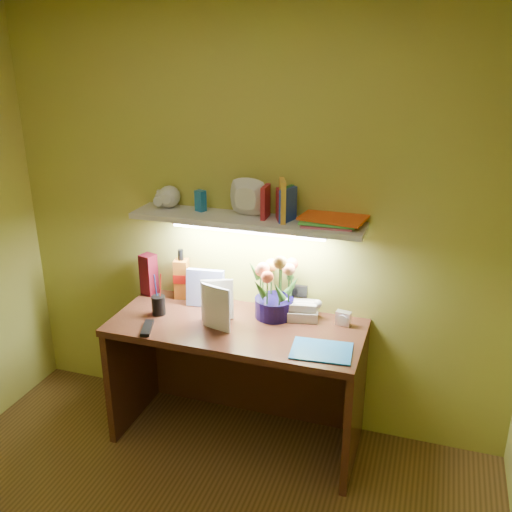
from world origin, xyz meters
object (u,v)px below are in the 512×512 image
Objects in this scene: whisky_bottle at (182,274)px; desk at (237,383)px; flower_bouquet at (274,285)px; telephone at (301,308)px; desk_clock at (343,318)px.

desk is at bearing -28.81° from whisky_bottle.
flower_bouquet reaches higher than desk.
desk is at bearing -159.47° from telephone.
desk_clock is at bearing 17.91° from desk.
desk is 0.72m from desk_clock.
flower_bouquet is 0.20m from telephone.
desk_clock is at bearing 1.88° from flower_bouquet.
whisky_bottle is at bearing -175.31° from desk_clock.
telephone is 0.76m from whisky_bottle.
telephone reaches higher than desk_clock.
desk_clock is at bearing -13.66° from telephone.
whisky_bottle is (-0.43, 0.24, 0.53)m from desk.
telephone is at bearing 31.32° from desk.
desk is 0.57m from telephone.
desk_clock reaches higher than desk.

